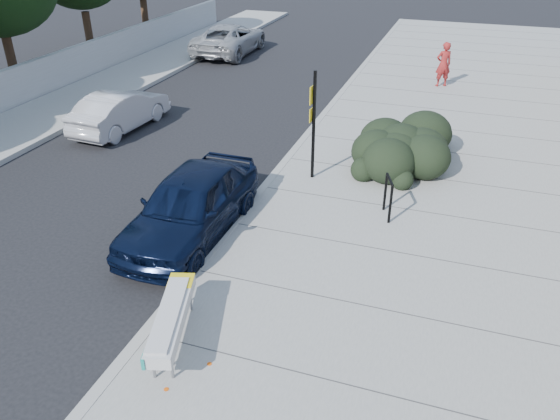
{
  "coord_description": "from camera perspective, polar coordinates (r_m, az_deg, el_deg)",
  "views": [
    {
      "loc": [
        4.6,
        -8.1,
        6.67
      ],
      "look_at": [
        1.31,
        1.5,
        1.0
      ],
      "focal_mm": 35.0,
      "sensor_mm": 36.0,
      "label": 1
    }
  ],
  "objects": [
    {
      "name": "suv_silver",
      "position": [
        29.27,
        -5.27,
        17.39
      ],
      "size": [
        2.6,
        5.42,
        1.49
      ],
      "primitive_type": "imported",
      "rotation": [
        0.0,
        0.0,
        3.17
      ],
      "color": "#A8AAAD",
      "rests_on": "ground"
    },
    {
      "name": "hedge",
      "position": [
        16.22,
        13.06,
        7.53
      ],
      "size": [
        3.28,
        4.38,
        1.47
      ],
      "primitive_type": "ellipsoid",
      "rotation": [
        0.0,
        0.0,
        0.38
      ],
      "color": "black",
      "rests_on": "sidewalk_near"
    },
    {
      "name": "sidewalk_far",
      "position": [
        20.34,
        -26.77,
        7.1
      ],
      "size": [
        3.0,
        50.0,
        0.15
      ],
      "primitive_type": "cube",
      "color": "gray",
      "rests_on": "ground"
    },
    {
      "name": "curb_far",
      "position": [
        19.33,
        -23.56,
        6.79
      ],
      "size": [
        0.22,
        50.0,
        0.17
      ],
      "primitive_type": "cube",
      "color": "#9E9E99",
      "rests_on": "ground"
    },
    {
      "name": "wagon_silver",
      "position": [
        19.4,
        -16.35,
        9.95
      ],
      "size": [
        1.64,
        4.06,
        1.31
      ],
      "primitive_type": "imported",
      "rotation": [
        0.0,
        0.0,
        3.08
      ],
      "color": "silver",
      "rests_on": "ground"
    },
    {
      "name": "pedestrian",
      "position": [
        23.88,
        16.71,
        14.38
      ],
      "size": [
        0.78,
        0.69,
        1.78
      ],
      "primitive_type": "imported",
      "rotation": [
        0.0,
        0.0,
        3.65
      ],
      "color": "maroon",
      "rests_on": "sidewalk_near"
    },
    {
      "name": "sidewalk_near",
      "position": [
        14.7,
        20.69,
        0.49
      ],
      "size": [
        11.2,
        50.0,
        0.15
      ],
      "primitive_type": "cube",
      "color": "gray",
      "rests_on": "ground"
    },
    {
      "name": "curb_near",
      "position": [
        15.36,
        -0.4,
        3.81
      ],
      "size": [
        0.22,
        50.0,
        0.17
      ],
      "primitive_type": "cube",
      "color": "#9E9E99",
      "rests_on": "ground"
    },
    {
      "name": "bench",
      "position": [
        9.44,
        -11.27,
        -10.94
      ],
      "size": [
        1.05,
        2.22,
        0.66
      ],
      "rotation": [
        0.0,
        0.0,
        0.3
      ],
      "color": "gray",
      "rests_on": "sidewalk_near"
    },
    {
      "name": "sedan_navy",
      "position": [
        12.45,
        -9.32,
        0.53
      ],
      "size": [
        1.89,
        4.59,
        1.56
      ],
      "primitive_type": "imported",
      "rotation": [
        0.0,
        0.0,
        -0.01
      ],
      "color": "black",
      "rests_on": "ground"
    },
    {
      "name": "sign_post",
      "position": [
        14.42,
        3.5,
        9.4
      ],
      "size": [
        0.13,
        0.34,
        2.93
      ],
      "rotation": [
        0.0,
        0.0,
        -0.13
      ],
      "color": "black",
      "rests_on": "sidewalk_near"
    },
    {
      "name": "bike_rack",
      "position": [
        13.08,
        11.25,
        1.69
      ],
      "size": [
        0.28,
        0.65,
        1.0
      ],
      "rotation": [
        0.0,
        0.0,
        0.35
      ],
      "color": "black",
      "rests_on": "sidewalk_near"
    },
    {
      "name": "ground",
      "position": [
        11.45,
        -8.74,
        -6.82
      ],
      "size": [
        120.0,
        120.0,
        0.0
      ],
      "primitive_type": "plane",
      "color": "black",
      "rests_on": "ground"
    }
  ]
}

